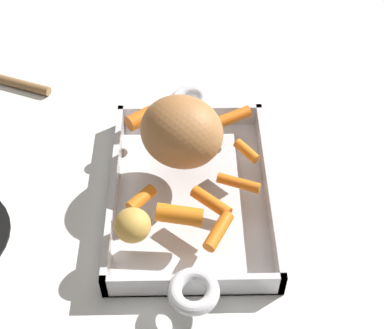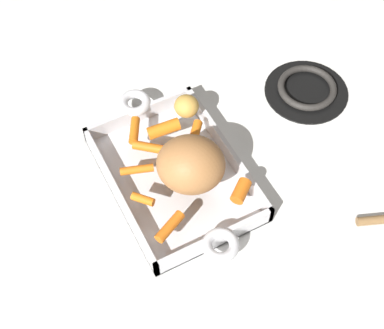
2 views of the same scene
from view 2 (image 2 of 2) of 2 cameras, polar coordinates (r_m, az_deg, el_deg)
ground_plane at (r=1.05m, az=-1.76°, el=-1.46°), size 2.30×2.30×0.00m
roasting_dish at (r=1.04m, az=-1.78°, el=-1.05°), size 0.41×0.23×0.05m
pork_roast at (r=0.96m, az=-0.12°, el=-0.00°), size 0.15×0.16×0.10m
baby_carrot_long at (r=1.05m, az=-2.85°, el=3.61°), size 0.03×0.06×0.03m
baby_carrot_center_right at (r=1.00m, az=-5.54°, el=-0.51°), size 0.03×0.06×0.02m
baby_carrot_northwest at (r=0.94m, az=-2.25°, el=-6.24°), size 0.04×0.06×0.02m
baby_carrot_center_left at (r=1.03m, az=-4.35°, el=1.73°), size 0.05×0.06×0.02m
baby_carrot_short at (r=1.05m, az=-5.79°, el=3.42°), size 0.06×0.04×0.02m
baby_carrot_southeast at (r=0.97m, az=4.93°, el=-2.66°), size 0.04×0.05×0.03m
baby_carrot_northeast at (r=0.97m, az=-4.94°, el=-3.48°), size 0.04×0.04×0.02m
baby_carrot_southwest at (r=1.05m, az=0.37°, el=3.35°), size 0.04×0.04×0.02m
potato_near_roast at (r=1.07m, az=-0.56°, el=5.88°), size 0.07×0.07×0.04m
stove_burner_rear at (r=1.19m, az=11.42°, el=7.40°), size 0.17×0.17×0.02m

